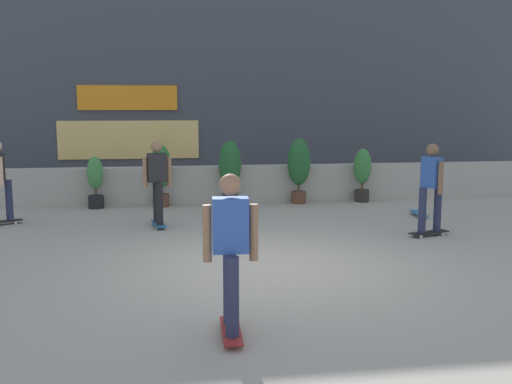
{
  "coord_description": "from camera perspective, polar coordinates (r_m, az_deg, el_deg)",
  "views": [
    {
      "loc": [
        -1.47,
        -8.35,
        2.36
      ],
      "look_at": [
        0.0,
        1.5,
        0.9
      ],
      "focal_mm": 41.16,
      "sensor_mm": 36.0,
      "label": 1
    }
  ],
  "objects": [
    {
      "name": "ground_plane",
      "position": [
        8.8,
        1.45,
        -7.22
      ],
      "size": [
        48.0,
        48.0,
        0.0
      ],
      "primitive_type": "plane",
      "color": "#A8A093"
    },
    {
      "name": "skater_far_right",
      "position": [
        11.1,
        16.65,
        0.65
      ],
      "size": [
        0.82,
        0.54,
        1.7
      ],
      "color": "black",
      "rests_on": "ground"
    },
    {
      "name": "skater_by_wall_right",
      "position": [
        5.95,
        -2.49,
        -5.45
      ],
      "size": [
        0.56,
        0.81,
        1.7
      ],
      "color": "maroon",
      "rests_on": "ground"
    },
    {
      "name": "potted_plant_0",
      "position": [
        14.11,
        -15.35,
        1.06
      ],
      "size": [
        0.37,
        0.37,
        1.21
      ],
      "color": "black",
      "rests_on": "ground"
    },
    {
      "name": "building_backdrop",
      "position": [
        18.43,
        -3.99,
        11.08
      ],
      "size": [
        20.0,
        2.08,
        6.5
      ],
      "color": "#424751",
      "rests_on": "ground"
    },
    {
      "name": "planter_wall",
      "position": [
        14.55,
        -2.61,
        0.79
      ],
      "size": [
        18.0,
        0.4,
        0.9
      ],
      "primitive_type": "cube",
      "color": "#B2ADA3",
      "rests_on": "ground"
    },
    {
      "name": "skater_by_wall_left",
      "position": [
        11.61,
        -9.56,
        1.2
      ],
      "size": [
        0.55,
        0.82,
        1.7
      ],
      "color": "#266699",
      "rests_on": "ground"
    },
    {
      "name": "potted_plant_4",
      "position": [
        14.78,
        10.3,
        1.93
      ],
      "size": [
        0.43,
        0.43,
        1.33
      ],
      "color": "#2D2823",
      "rests_on": "ground"
    },
    {
      "name": "potted_plant_2",
      "position": [
        14.05,
        -2.55,
        2.39
      ],
      "size": [
        0.54,
        0.54,
        1.55
      ],
      "color": "black",
      "rests_on": "ground"
    },
    {
      "name": "potted_plant_3",
      "position": [
        14.32,
        4.2,
        2.6
      ],
      "size": [
        0.56,
        0.56,
        1.59
      ],
      "color": "brown",
      "rests_on": "ground"
    },
    {
      "name": "skateboard_near_camera",
      "position": [
        13.17,
        15.53,
        -2.02
      ],
      "size": [
        0.3,
        0.82,
        0.08
      ],
      "color": "#266699",
      "rests_on": "ground"
    },
    {
      "name": "potted_plant_1",
      "position": [
        13.98,
        -9.21,
        2.03
      ],
      "size": [
        0.5,
        0.5,
        1.47
      ],
      "color": "brown",
      "rests_on": "ground"
    }
  ]
}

